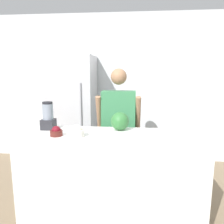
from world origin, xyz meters
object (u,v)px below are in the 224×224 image
watermelon (120,121)px  blender (48,117)px  bowl_cherries (56,132)px  bowl_cream (77,132)px  refrigerator (74,112)px  person (118,128)px

watermelon → blender: size_ratio=0.64×
bowl_cherries → blender: blender is taller
blender → bowl_cherries: bearing=-54.3°
bowl_cherries → bowl_cream: (0.23, -0.01, 0.01)m
refrigerator → watermelon: size_ratio=8.92×
refrigerator → watermelon: bearing=-52.8°
bowl_cherries → bowl_cream: bowl_cream is taller
bowl_cherries → blender: 0.34m
person → watermelon: 0.54m
blender → watermelon: bearing=-1.3°
bowl_cream → bowl_cherries: bearing=177.2°
person → watermelon: size_ratio=7.90×
refrigerator → watermelon: 1.42m
person → refrigerator: bearing=141.7°
watermelon → bowl_cream: (-0.44, -0.25, -0.07)m
refrigerator → blender: size_ratio=5.70×
bowl_cream → watermelon: bearing=30.0°
watermelon → bowl_cherries: bearing=-160.0°
watermelon → bowl_cream: 0.51m
bowl_cream → blender: size_ratio=0.47×
person → blender: 0.96m
refrigerator → blender: refrigerator is taller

